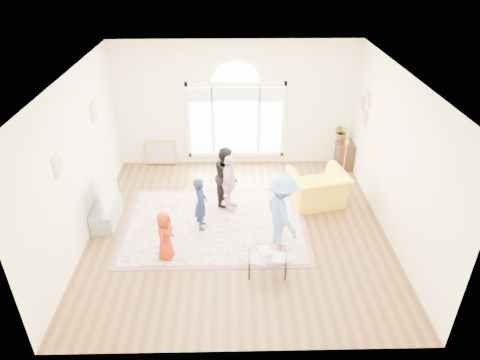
{
  "coord_description": "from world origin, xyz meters",
  "views": [
    {
      "loc": [
        -0.11,
        -7.16,
        5.3
      ],
      "look_at": [
        0.05,
        0.3,
        0.99
      ],
      "focal_mm": 32.0,
      "sensor_mm": 36.0,
      "label": 1
    }
  ],
  "objects_px": {
    "television": "(103,192)",
    "armchair": "(318,188)",
    "coffee_table": "(267,255)",
    "area_rug": "(215,224)",
    "tv_console": "(107,214)"
  },
  "relations": [
    {
      "from": "television",
      "to": "tv_console",
      "type": "bearing_deg",
      "value": 180.0
    },
    {
      "from": "tv_console",
      "to": "television",
      "type": "bearing_deg",
      "value": 0.0
    },
    {
      "from": "television",
      "to": "armchair",
      "type": "relative_size",
      "value": 0.92
    },
    {
      "from": "coffee_table",
      "to": "armchair",
      "type": "distance_m",
      "value": 2.61
    },
    {
      "from": "tv_console",
      "to": "television",
      "type": "xyz_separation_m",
      "value": [
        0.01,
        0.0,
        0.53
      ]
    },
    {
      "from": "television",
      "to": "armchair",
      "type": "xyz_separation_m",
      "value": [
        4.53,
        0.63,
        -0.35
      ]
    },
    {
      "from": "tv_console",
      "to": "coffee_table",
      "type": "relative_size",
      "value": 0.98
    },
    {
      "from": "television",
      "to": "armchair",
      "type": "height_order",
      "value": "television"
    },
    {
      "from": "coffee_table",
      "to": "tv_console",
      "type": "bearing_deg",
      "value": 155.94
    },
    {
      "from": "area_rug",
      "to": "coffee_table",
      "type": "bearing_deg",
      "value": -56.88
    },
    {
      "from": "area_rug",
      "to": "armchair",
      "type": "relative_size",
      "value": 3.0
    },
    {
      "from": "coffee_table",
      "to": "area_rug",
      "type": "bearing_deg",
      "value": 125.76
    },
    {
      "from": "tv_console",
      "to": "armchair",
      "type": "bearing_deg",
      "value": 7.92
    },
    {
      "from": "coffee_table",
      "to": "armchair",
      "type": "xyz_separation_m",
      "value": [
        1.3,
        2.26,
        -0.01
      ]
    },
    {
      "from": "tv_console",
      "to": "coffee_table",
      "type": "bearing_deg",
      "value": -26.69
    }
  ]
}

